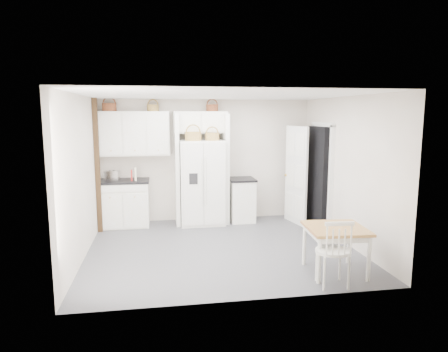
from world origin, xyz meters
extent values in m
plane|color=#4F4F52|center=(0.00, 0.00, 0.00)|extent=(4.50, 4.50, 0.00)
plane|color=white|center=(0.00, 0.00, 2.60)|extent=(4.50, 4.50, 0.00)
plane|color=#BFB1A3|center=(0.00, 2.00, 1.30)|extent=(4.50, 0.00, 4.50)
plane|color=#BFB1A3|center=(-2.25, 0.00, 1.30)|extent=(0.00, 4.00, 4.00)
plane|color=#BFB1A3|center=(2.25, 0.00, 1.30)|extent=(0.00, 4.00, 4.00)
cube|color=white|center=(-0.15, 1.65, 0.88)|extent=(0.91, 0.73, 1.76)
cube|color=white|center=(-1.76, 1.70, 0.46)|extent=(0.99, 0.63, 0.92)
cube|color=white|center=(0.72, 1.70, 0.45)|extent=(0.51, 0.61, 0.89)
cube|color=#9B582F|center=(1.47, -1.33, 0.34)|extent=(0.88, 0.88, 0.69)
cube|color=white|center=(1.24, -1.75, 0.48)|extent=(0.51, 0.47, 0.97)
cube|color=black|center=(-1.76, 1.70, 0.94)|extent=(1.04, 0.67, 0.04)
cube|color=black|center=(0.72, 1.70, 0.91)|extent=(0.55, 0.65, 0.04)
cube|color=silver|center=(-1.98, 1.70, 1.06)|extent=(0.32, 0.23, 0.20)
cube|color=#AB201D|center=(-1.58, 1.62, 1.07)|extent=(0.04, 0.14, 0.21)
cube|color=beige|center=(-1.51, 1.62, 1.09)|extent=(0.06, 0.18, 0.26)
cylinder|color=maroon|center=(-1.98, 1.83, 2.43)|extent=(0.28, 0.28, 0.16)
cylinder|color=brown|center=(-1.12, 1.83, 2.42)|extent=(0.24, 0.24, 0.14)
cylinder|color=maroon|center=(0.10, 1.83, 2.42)|extent=(0.25, 0.25, 0.14)
cylinder|color=brown|center=(-0.33, 1.55, 1.85)|extent=(0.33, 0.33, 0.18)
cylinder|color=brown|center=(0.06, 1.55, 1.84)|extent=(0.28, 0.28, 0.15)
cube|color=white|center=(-1.50, 1.83, 1.90)|extent=(1.40, 0.34, 0.90)
cube|color=white|center=(-0.15, 1.83, 2.12)|extent=(1.12, 0.34, 0.45)
cube|color=white|center=(-0.66, 1.70, 1.15)|extent=(0.08, 0.60, 2.30)
cube|color=white|center=(0.36, 1.70, 1.15)|extent=(0.08, 0.60, 2.30)
cube|color=#3D2711|center=(-2.20, 1.35, 1.30)|extent=(0.09, 0.09, 2.60)
cube|color=black|center=(2.16, 1.00, 1.02)|extent=(0.18, 0.85, 2.05)
cube|color=white|center=(1.80, 1.33, 1.02)|extent=(0.21, 0.79, 2.05)
camera|label=1|loc=(-1.03, -6.56, 2.29)|focal=32.00mm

